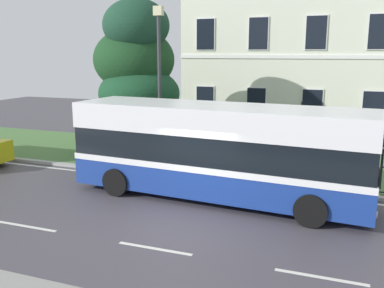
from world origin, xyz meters
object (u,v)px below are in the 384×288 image
georgian_townhouse (325,19)px  street_lamp_post (159,78)px  litter_bin (300,164)px  single_decker_bus (219,150)px  evergreen_tree (136,91)px

georgian_townhouse → street_lamp_post: (-5.31, -12.47, -2.98)m
litter_bin → georgian_townhouse: bearing=91.4°
litter_bin → single_decker_bus: bearing=-128.4°
georgian_townhouse → evergreen_tree: size_ratio=2.06×
georgian_townhouse → single_decker_bus: (-2.04, -14.95, -5.16)m
street_lamp_post → litter_bin: bearing=4.7°
single_decker_bus → litter_bin: size_ratio=9.10×
georgian_townhouse → evergreen_tree: bearing=-125.3°
street_lamp_post → litter_bin: 6.44m
single_decker_bus → street_lamp_post: street_lamp_post is taller
evergreen_tree → litter_bin: size_ratio=6.55×
single_decker_bus → evergreen_tree: bearing=144.2°
single_decker_bus → street_lamp_post: 4.64m
georgian_townhouse → evergreen_tree: (-7.41, -10.47, -3.73)m
street_lamp_post → litter_bin: size_ratio=5.83×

